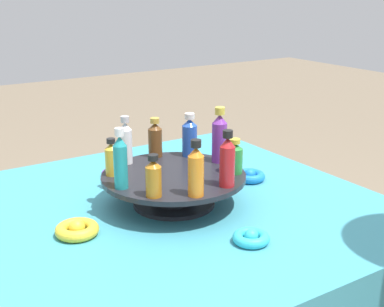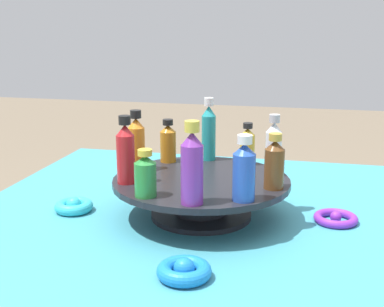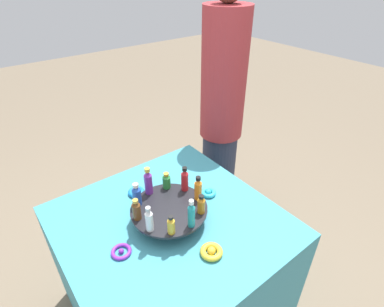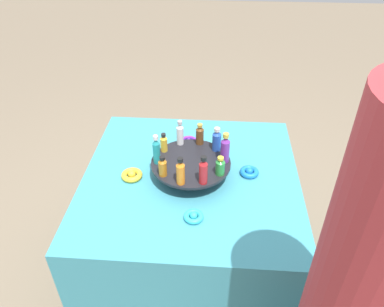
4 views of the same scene
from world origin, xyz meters
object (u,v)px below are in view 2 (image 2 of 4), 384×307
at_px(bottle_red, 126,152).
at_px(bottle_brown, 274,163).
at_px(bottle_clear, 273,147).
at_px(ribbon_bow_purple, 336,218).
at_px(bottle_purple, 192,166).
at_px(ribbon_bow_gold, 212,173).
at_px(bottle_amber, 168,142).
at_px(ribbon_bow_teal, 74,206).
at_px(bottle_orange, 136,143).
at_px(display_stand, 201,191).
at_px(bottle_green, 145,175).
at_px(bottle_teal, 209,132).
at_px(bottle_gold, 247,145).
at_px(bottle_blue, 244,171).
at_px(ribbon_bow_blue, 184,271).

relative_size(bottle_red, bottle_brown, 1.25).
xyz_separation_m(bottle_clear, ribbon_bow_purple, (-0.03, -0.13, -0.13)).
relative_size(bottle_purple, ribbon_bow_purple, 1.68).
height_order(bottle_purple, ribbon_bow_gold, bottle_purple).
relative_size(bottle_amber, ribbon_bow_teal, 1.20).
bearing_deg(ribbon_bow_gold, bottle_orange, 153.90).
xyz_separation_m(display_stand, bottle_brown, (-0.03, -0.15, 0.08)).
bearing_deg(display_stand, bottle_green, 150.04).
bearing_deg(bottle_red, display_stand, -65.96).
distance_m(bottle_amber, bottle_teal, 0.10).
xyz_separation_m(bottle_green, bottle_teal, (0.28, -0.06, 0.03)).
bearing_deg(bottle_red, ribbon_bow_teal, 76.99).
bearing_deg(bottle_green, bottle_teal, -11.96).
distance_m(bottle_green, ribbon_bow_purple, 0.39).
xyz_separation_m(bottle_brown, ribbon_bow_purple, (0.06, -0.12, -0.12)).
xyz_separation_m(bottle_gold, bottle_teal, (0.02, 0.09, 0.02)).
xyz_separation_m(bottle_orange, bottle_teal, (0.12, -0.13, 0.01)).
distance_m(bottle_brown, ribbon_bow_purple, 0.18).
distance_m(bottle_brown, bottle_gold, 0.18).
relative_size(bottle_red, bottle_teal, 0.94).
height_order(bottle_blue, ribbon_bow_teal, bottle_blue).
relative_size(ribbon_bow_gold, ribbon_bow_purple, 1.11).
height_order(bottle_clear, ribbon_bow_purple, bottle_clear).
height_order(bottle_green, ribbon_bow_teal, bottle_green).
bearing_deg(bottle_gold, ribbon_bow_teal, 115.18).
bearing_deg(ribbon_bow_purple, bottle_purple, 125.61).
distance_m(bottle_teal, ribbon_bow_gold, 0.18).
bearing_deg(bottle_brown, bottle_purple, 132.04).
xyz_separation_m(display_stand, bottle_teal, (0.15, 0.02, 0.09)).
bearing_deg(display_stand, bottle_orange, 78.04).
bearing_deg(ribbon_bow_teal, bottle_clear, -77.17).
distance_m(bottle_purple, bottle_brown, 0.18).
bearing_deg(bottle_clear, bottle_blue, 168.04).
xyz_separation_m(bottle_blue, ribbon_bow_blue, (-0.16, 0.07, -0.12)).
height_order(bottle_blue, ribbon_bow_purple, bottle_blue).
bearing_deg(bottle_teal, bottle_brown, -137.96).
xyz_separation_m(bottle_green, bottle_purple, (-0.02, -0.09, 0.03)).
relative_size(bottle_orange, bottle_brown, 1.20).
xyz_separation_m(bottle_orange, bottle_gold, (0.10, -0.22, -0.02)).
xyz_separation_m(bottle_green, ribbon_bow_gold, (0.40, -0.04, -0.11)).
bearing_deg(display_stand, bottle_blue, -137.96).
relative_size(ribbon_bow_gold, ribbon_bow_teal, 1.20).
xyz_separation_m(bottle_teal, ribbon_bow_blue, (-0.42, -0.05, -0.13)).
relative_size(bottle_blue, ribbon_bow_purple, 1.36).
xyz_separation_m(bottle_purple, ribbon_bow_teal, (0.12, 0.28, -0.14)).
height_order(bottle_teal, ribbon_bow_purple, bottle_teal).
bearing_deg(bottle_orange, bottle_amber, -29.96).
height_order(bottle_green, ribbon_bow_gold, bottle_green).
xyz_separation_m(bottle_red, bottle_brown, (0.03, -0.28, -0.01)).
xyz_separation_m(bottle_amber, bottle_teal, (0.04, -0.08, 0.02)).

